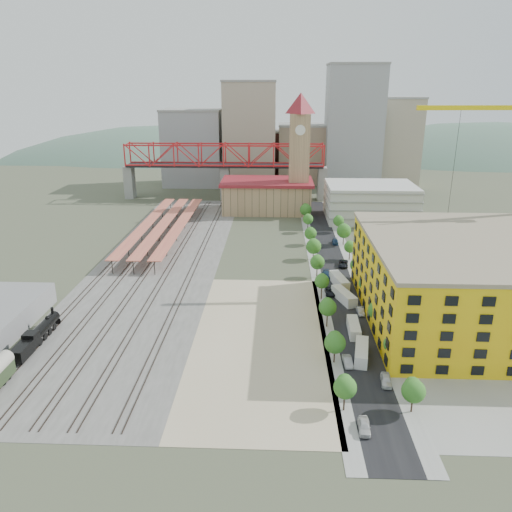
{
  "coord_description": "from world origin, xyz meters",
  "views": [
    {
      "loc": [
        -1.07,
        -124.92,
        50.8
      ],
      "look_at": [
        -5.97,
        -6.46,
        10.0
      ],
      "focal_mm": 35.0,
      "sensor_mm": 36.0,
      "label": 1
    }
  ],
  "objects_px": {
    "site_trailer_c": "(344,296)",
    "clock_tower": "(300,143)",
    "site_trailer_b": "(354,328)",
    "site_trailer_d": "(339,281)",
    "car_0": "(364,426)",
    "site_trailer_a": "(361,352)",
    "locomotive": "(38,335)",
    "construction_building": "(469,281)"
  },
  "relations": [
    {
      "from": "construction_building",
      "to": "site_trailer_a",
      "type": "bearing_deg",
      "value": -145.15
    },
    {
      "from": "locomotive",
      "to": "site_trailer_a",
      "type": "relative_size",
      "value": 2.1
    },
    {
      "from": "clock_tower",
      "to": "site_trailer_d",
      "type": "bearing_deg",
      "value": -84.34
    },
    {
      "from": "site_trailer_b",
      "to": "car_0",
      "type": "distance_m",
      "value": 32.57
    },
    {
      "from": "site_trailer_a",
      "to": "site_trailer_d",
      "type": "relative_size",
      "value": 0.95
    },
    {
      "from": "locomotive",
      "to": "car_0",
      "type": "distance_m",
      "value": 67.93
    },
    {
      "from": "locomotive",
      "to": "clock_tower",
      "type": "bearing_deg",
      "value": 63.16
    },
    {
      "from": "locomotive",
      "to": "site_trailer_c",
      "type": "xyz_separation_m",
      "value": [
        66.0,
        23.72,
        -0.51
      ]
    },
    {
      "from": "locomotive",
      "to": "construction_building",
      "type": "bearing_deg",
      "value": 9.02
    },
    {
      "from": "clock_tower",
      "to": "car_0",
      "type": "xyz_separation_m",
      "value": [
        5.0,
        -139.99,
        -27.91
      ]
    },
    {
      "from": "site_trailer_b",
      "to": "site_trailer_c",
      "type": "xyz_separation_m",
      "value": [
        0.0,
        16.68,
        0.13
      ]
    },
    {
      "from": "construction_building",
      "to": "locomotive",
      "type": "height_order",
      "value": "construction_building"
    },
    {
      "from": "site_trailer_b",
      "to": "site_trailer_d",
      "type": "distance_m",
      "value": 26.79
    },
    {
      "from": "clock_tower",
      "to": "site_trailer_d",
      "type": "height_order",
      "value": "clock_tower"
    },
    {
      "from": "clock_tower",
      "to": "site_trailer_b",
      "type": "bearing_deg",
      "value": -85.75
    },
    {
      "from": "construction_building",
      "to": "car_0",
      "type": "distance_m",
      "value": 50.15
    },
    {
      "from": "site_trailer_a",
      "to": "clock_tower",
      "type": "bearing_deg",
      "value": 104.35
    },
    {
      "from": "site_trailer_b",
      "to": "site_trailer_a",
      "type": "bearing_deg",
      "value": -87.86
    },
    {
      "from": "clock_tower",
      "to": "car_0",
      "type": "relative_size",
      "value": 11.34
    },
    {
      "from": "construction_building",
      "to": "site_trailer_a",
      "type": "relative_size",
      "value": 5.47
    },
    {
      "from": "site_trailer_a",
      "to": "site_trailer_c",
      "type": "distance_m",
      "value": 27.22
    },
    {
      "from": "clock_tower",
      "to": "locomotive",
      "type": "xyz_separation_m",
      "value": [
        -58.0,
        -114.6,
        -26.88
      ]
    },
    {
      "from": "site_trailer_a",
      "to": "site_trailer_b",
      "type": "height_order",
      "value": "site_trailer_a"
    },
    {
      "from": "site_trailer_b",
      "to": "clock_tower",
      "type": "bearing_deg",
      "value": 96.4
    },
    {
      "from": "locomotive",
      "to": "car_0",
      "type": "height_order",
      "value": "locomotive"
    },
    {
      "from": "site_trailer_b",
      "to": "site_trailer_d",
      "type": "relative_size",
      "value": 0.88
    },
    {
      "from": "site_trailer_c",
      "to": "car_0",
      "type": "height_order",
      "value": "site_trailer_c"
    },
    {
      "from": "locomotive",
      "to": "site_trailer_c",
      "type": "distance_m",
      "value": 70.13
    },
    {
      "from": "site_trailer_a",
      "to": "car_0",
      "type": "relative_size",
      "value": 2.02
    },
    {
      "from": "site_trailer_c",
      "to": "construction_building",
      "type": "bearing_deg",
      "value": -38.65
    },
    {
      "from": "construction_building",
      "to": "site_trailer_c",
      "type": "xyz_separation_m",
      "value": [
        -26.0,
        9.11,
        -8.1
      ]
    },
    {
      "from": "construction_building",
      "to": "site_trailer_b",
      "type": "relative_size",
      "value": 5.88
    },
    {
      "from": "site_trailer_a",
      "to": "site_trailer_b",
      "type": "xyz_separation_m",
      "value": [
        0.0,
        10.53,
        -0.09
      ]
    },
    {
      "from": "construction_building",
      "to": "locomotive",
      "type": "xyz_separation_m",
      "value": [
        -92.0,
        -14.61,
        -7.59
      ]
    },
    {
      "from": "site_trailer_b",
      "to": "site_trailer_c",
      "type": "distance_m",
      "value": 16.68
    },
    {
      "from": "site_trailer_b",
      "to": "site_trailer_d",
      "type": "bearing_deg",
      "value": 92.14
    },
    {
      "from": "site_trailer_d",
      "to": "site_trailer_c",
      "type": "bearing_deg",
      "value": -102.17
    },
    {
      "from": "clock_tower",
      "to": "locomotive",
      "type": "distance_m",
      "value": 131.23
    },
    {
      "from": "clock_tower",
      "to": "locomotive",
      "type": "bearing_deg",
      "value": -116.84
    },
    {
      "from": "site_trailer_a",
      "to": "site_trailer_c",
      "type": "relative_size",
      "value": 0.97
    },
    {
      "from": "locomotive",
      "to": "site_trailer_d",
      "type": "distance_m",
      "value": 74.16
    },
    {
      "from": "site_trailer_c",
      "to": "clock_tower",
      "type": "bearing_deg",
      "value": 75.7
    }
  ]
}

